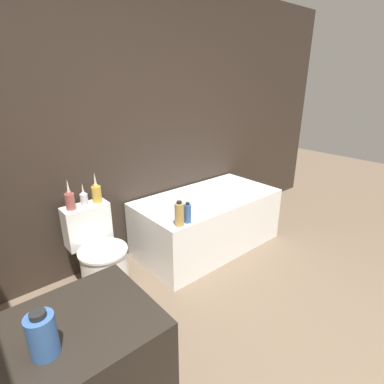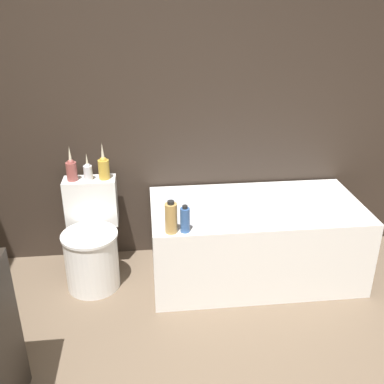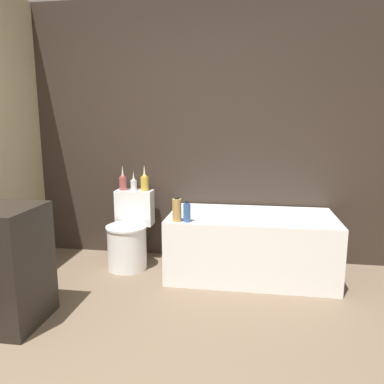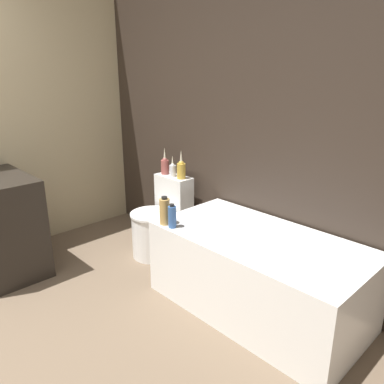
% 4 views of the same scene
% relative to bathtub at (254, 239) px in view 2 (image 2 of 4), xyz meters
% --- Properties ---
extents(wall_back_tiled, '(6.40, 0.06, 2.60)m').
position_rel_bathtub_xyz_m(wall_back_tiled, '(-0.82, 0.44, 1.01)').
color(wall_back_tiled, '#332821').
rests_on(wall_back_tiled, ground_plane).
extents(bathtub, '(1.50, 0.78, 0.58)m').
position_rel_bathtub_xyz_m(bathtub, '(0.00, 0.00, 0.00)').
color(bathtub, white).
rests_on(bathtub, ground).
extents(toilet, '(0.39, 0.56, 0.73)m').
position_rel_bathtub_xyz_m(toilet, '(-1.19, 0.05, 0.01)').
color(toilet, white).
rests_on(toilet, ground).
extents(vase_gold, '(0.08, 0.08, 0.26)m').
position_rel_bathtub_xyz_m(vase_gold, '(-1.30, 0.24, 0.52)').
color(vase_gold, '#994C47').
rests_on(vase_gold, toilet).
extents(vase_silver, '(0.06, 0.06, 0.20)m').
position_rel_bathtub_xyz_m(vase_silver, '(-1.19, 0.24, 0.50)').
color(vase_silver, silver).
rests_on(vase_silver, toilet).
extents(vase_bronze, '(0.08, 0.08, 0.27)m').
position_rel_bathtub_xyz_m(vase_bronze, '(-1.07, 0.24, 0.52)').
color(vase_bronze, gold).
rests_on(vase_bronze, toilet).
extents(shampoo_bottle_tall, '(0.08, 0.08, 0.22)m').
position_rel_bathtub_xyz_m(shampoo_bottle_tall, '(-0.63, -0.33, 0.39)').
color(shampoo_bottle_tall, tan).
rests_on(shampoo_bottle_tall, bathtub).
extents(shampoo_bottle_short, '(0.06, 0.06, 0.18)m').
position_rel_bathtub_xyz_m(shampoo_bottle_short, '(-0.54, -0.33, 0.37)').
color(shampoo_bottle_short, '#335999').
rests_on(shampoo_bottle_short, bathtub).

